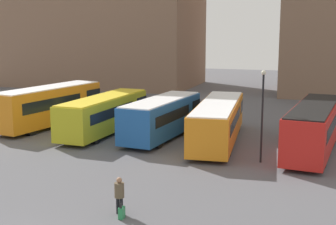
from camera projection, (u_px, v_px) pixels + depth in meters
bus_0 at (50, 105)px, 38.10m from camera, size 4.26×10.67×3.25m
bus_1 at (105, 113)px, 35.59m from camera, size 2.96×10.50×2.82m
bus_2 at (162, 116)px, 34.07m from camera, size 3.43×9.49×2.88m
bus_3 at (218, 120)px, 32.76m from camera, size 3.67×12.03×2.83m
bus_4 at (314, 126)px, 30.26m from camera, size 3.59×11.41×3.06m
traveler at (119, 192)px, 19.96m from camera, size 0.45×0.45×1.63m
suitcase at (122, 213)px, 19.59m from camera, size 0.23×0.37×0.72m
lamp_post_1 at (262, 109)px, 27.33m from camera, size 0.28×0.28×5.51m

